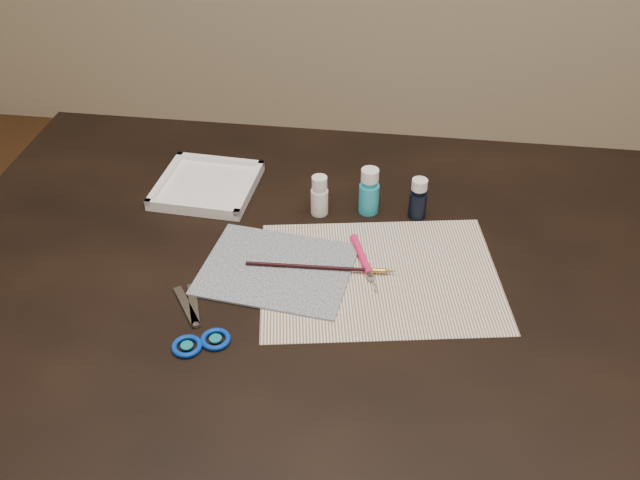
# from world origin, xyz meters

# --- Properties ---
(table) EXTENTS (1.30, 0.90, 0.75)m
(table) POSITION_xyz_m (0.00, 0.00, 0.38)
(table) COLOR black
(table) RESTS_ON ground
(paper) EXTENTS (0.42, 0.35, 0.00)m
(paper) POSITION_xyz_m (0.10, -0.02, 0.75)
(paper) COLOR white
(paper) RESTS_ON table
(canvas) EXTENTS (0.26, 0.21, 0.00)m
(canvas) POSITION_xyz_m (-0.07, -0.03, 0.75)
(canvas) COLOR black
(canvas) RESTS_ON paper
(paint_bottle_white) EXTENTS (0.04, 0.04, 0.08)m
(paint_bottle_white) POSITION_xyz_m (-0.02, 0.14, 0.79)
(paint_bottle_white) COLOR silver
(paint_bottle_white) RESTS_ON table
(paint_bottle_cyan) EXTENTS (0.04, 0.04, 0.09)m
(paint_bottle_cyan) POSITION_xyz_m (0.07, 0.16, 0.79)
(paint_bottle_cyan) COLOR #239DC0
(paint_bottle_cyan) RESTS_ON table
(paint_bottle_navy) EXTENTS (0.04, 0.04, 0.08)m
(paint_bottle_navy) POSITION_xyz_m (0.15, 0.16, 0.79)
(paint_bottle_navy) COLOR black
(paint_bottle_navy) RESTS_ON table
(paintbrush) EXTENTS (0.25, 0.02, 0.01)m
(paintbrush) POSITION_xyz_m (0.00, -0.02, 0.76)
(paintbrush) COLOR black
(paintbrush) RESTS_ON canvas
(craft_knife) EXTENTS (0.06, 0.14, 0.01)m
(craft_knife) POSITION_xyz_m (0.07, 0.00, 0.76)
(craft_knife) COLOR #F01A5F
(craft_knife) RESTS_ON paper
(scissors) EXTENTS (0.17, 0.19, 0.01)m
(scissors) POSITION_xyz_m (-0.17, -0.16, 0.75)
(scissors) COLOR silver
(scissors) RESTS_ON table
(palette_tray) EXTENTS (0.19, 0.19, 0.02)m
(palette_tray) POSITION_xyz_m (-0.24, 0.19, 0.76)
(palette_tray) COLOR white
(palette_tray) RESTS_ON table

